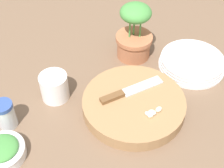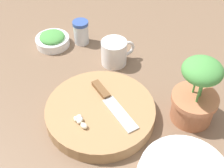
{
  "view_description": "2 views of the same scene",
  "coord_description": "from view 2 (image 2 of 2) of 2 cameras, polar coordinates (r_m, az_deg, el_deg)",
  "views": [
    {
      "loc": [
        -0.11,
        -0.71,
        0.73
      ],
      "look_at": [
        0.02,
        -0.04,
        0.06
      ],
      "focal_mm": 50.0,
      "sensor_mm": 36.0,
      "label": 1
    },
    {
      "loc": [
        0.66,
        -0.22,
        0.7
      ],
      "look_at": [
        0.04,
        -0.06,
        0.08
      ],
      "focal_mm": 50.0,
      "sensor_mm": 36.0,
      "label": 2
    }
  ],
  "objects": [
    {
      "name": "spice_jar",
      "position": [
        1.16,
        -5.68,
        9.43
      ],
      "size": [
        0.06,
        0.06,
        0.09
      ],
      "color": "silver",
      "rests_on": "ground_plane"
    },
    {
      "name": "coffee_mug",
      "position": [
        1.06,
        0.49,
        5.82
      ],
      "size": [
        0.09,
        0.12,
        0.09
      ],
      "color": "white",
      "rests_on": "ground_plane"
    },
    {
      "name": "potted_herb",
      "position": [
        0.88,
        15.09,
        -2.0
      ],
      "size": [
        0.13,
        0.13,
        0.21
      ],
      "color": "#B26B47",
      "rests_on": "ground_plane"
    },
    {
      "name": "chef_knife",
      "position": [
        0.89,
        -0.29,
        -3.24
      ],
      "size": [
        0.21,
        0.09,
        0.01
      ],
      "rotation": [
        0.0,
        0.0,
        5.01
      ],
      "color": "brown",
      "rests_on": "cutting_board"
    },
    {
      "name": "garlic_cloves",
      "position": [
        0.84,
        -5.79,
        -6.8
      ],
      "size": [
        0.06,
        0.04,
        0.01
      ],
      "color": "silver",
      "rests_on": "cutting_board"
    },
    {
      "name": "herb_bowl",
      "position": [
        1.17,
        -10.83,
        7.96
      ],
      "size": [
        0.12,
        0.12,
        0.05
      ],
      "color": "white",
      "rests_on": "ground_plane"
    },
    {
      "name": "ground_plane",
      "position": [
        0.98,
        2.93,
        -1.48
      ],
      "size": [
        5.0,
        5.0,
        0.0
      ],
      "primitive_type": "plane",
      "color": "brown"
    },
    {
      "name": "cutting_board",
      "position": [
        0.9,
        -2.14,
        -5.21
      ],
      "size": [
        0.31,
        0.31,
        0.04
      ],
      "color": "#9E754C",
      "rests_on": "ground_plane"
    }
  ]
}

